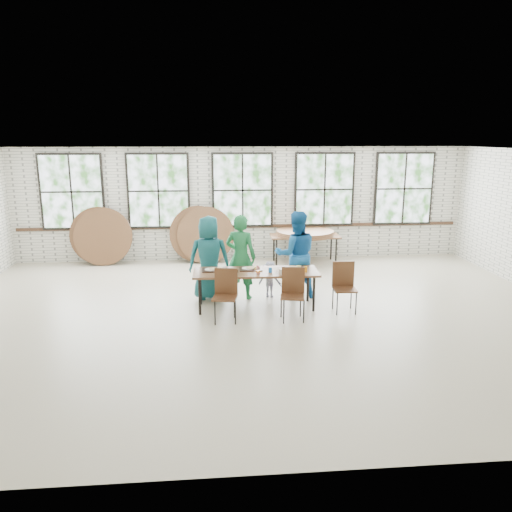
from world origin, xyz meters
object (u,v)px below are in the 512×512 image
at_px(dining_table, 256,274).
at_px(chair_near_right, 293,289).
at_px(chair_near_left, 225,290).
at_px(storage_table, 305,237).

height_order(dining_table, chair_near_right, chair_near_right).
bearing_deg(dining_table, chair_near_left, -134.07).
xyz_separation_m(dining_table, chair_near_left, (-0.61, -0.60, -0.13)).
distance_m(chair_near_left, chair_near_right, 1.22).
xyz_separation_m(chair_near_left, chair_near_right, (1.22, -0.04, 0.00)).
xyz_separation_m(dining_table, chair_near_right, (0.62, -0.64, -0.13)).
relative_size(dining_table, chair_near_left, 2.54).
xyz_separation_m(chair_near_right, storage_table, (0.97, 4.08, 0.13)).
distance_m(chair_near_left, storage_table, 4.60).
height_order(chair_near_left, storage_table, chair_near_left).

